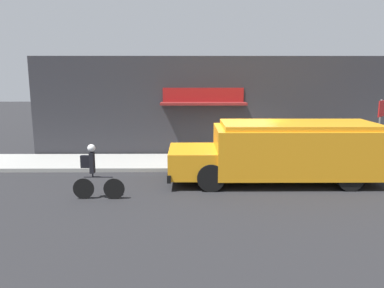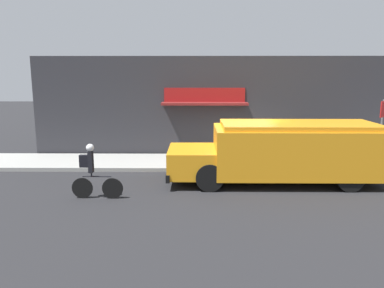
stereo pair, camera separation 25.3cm
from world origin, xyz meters
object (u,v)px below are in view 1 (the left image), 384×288
at_px(school_bus, 285,151).
at_px(cyclist, 94,172).
at_px(stop_sign_post, 380,121).
at_px(trash_bin, 303,148).

relative_size(school_bus, cyclist, 4.33).
distance_m(school_bus, stop_sign_post, 4.49).
bearing_deg(trash_bin, cyclist, -149.17).
distance_m(stop_sign_post, trash_bin, 2.97).
bearing_deg(school_bus, cyclist, -164.11).
bearing_deg(trash_bin, stop_sign_post, -19.05).
bearing_deg(cyclist, school_bus, 17.36).
bearing_deg(cyclist, trash_bin, 32.05).
relative_size(school_bus, stop_sign_post, 2.81).
xyz_separation_m(school_bus, cyclist, (-5.93, -1.72, -0.26)).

